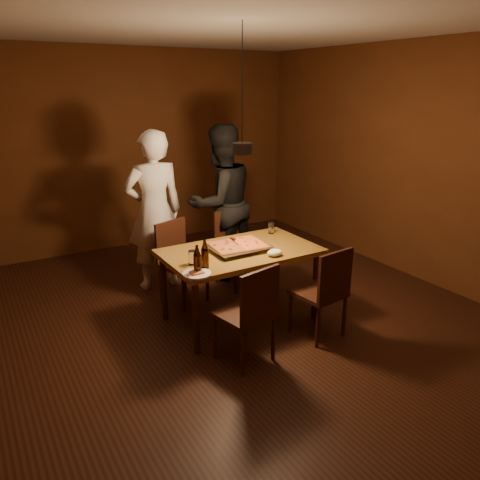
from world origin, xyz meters
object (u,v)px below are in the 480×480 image
chair_near_right (326,285)px  diner_white (154,211)px  chair_near_left (251,307)px  plate_slice (197,274)px  dining_table (240,257)px  beer_bottle_b (205,254)px  pendant_lamp (242,147)px  chair_far_left (178,254)px  pizza_tray (238,248)px  diner_dark (221,203)px  beer_bottle_a (197,259)px  chair_far_right (235,241)px

chair_near_right → diner_white: size_ratio=0.26×
chair_near_left → plate_slice: bearing=116.6°
dining_table → chair_near_right: 0.89m
beer_bottle_b → diner_white: bearing=86.1°
dining_table → plate_slice: plate_slice is taller
chair_near_left → plate_slice: (-0.30, 0.39, 0.22)m
chair_near_left → pendant_lamp: pendant_lamp is taller
dining_table → beer_bottle_b: beer_bottle_b is taller
chair_far_left → pizza_tray: (0.33, -0.74, 0.24)m
chair_far_left → diner_white: (-0.06, 0.48, 0.38)m
chair_near_right → plate_slice: bearing=155.1°
chair_near_left → beer_bottle_b: (-0.17, 0.49, 0.34)m
pendant_lamp → dining_table: bearing=68.2°
chair_near_left → beer_bottle_b: beer_bottle_b is taller
pizza_tray → diner_dark: size_ratio=0.29×
pizza_tray → diner_white: bearing=102.2°
beer_bottle_a → plate_slice: bearing=-124.8°
chair_far_right → plate_slice: (-1.06, -1.18, 0.22)m
chair_near_left → diner_dark: size_ratio=0.27×
chair_far_left → beer_bottle_a: size_ratio=2.11×
dining_table → pendant_lamp: bearing=-111.8°
diner_white → chair_near_left: bearing=95.9°
plate_slice → pendant_lamp: (0.60, 0.25, 1.00)m
beer_bottle_b → diner_white: (0.10, 1.47, 0.04)m
beer_bottle_b → pendant_lamp: pendant_lamp is taller
diner_dark → chair_far_left: bearing=17.8°
dining_table → chair_far_left: 0.83m
chair_near_left → diner_white: bearing=80.5°
diner_dark → pendant_lamp: pendant_lamp is taller
beer_bottle_a → chair_near_right: bearing=-20.1°
pizza_tray → beer_bottle_b: size_ratio=2.12×
diner_white → diner_dark: (0.81, -0.10, 0.01)m
dining_table → chair_near_right: (0.48, -0.73, -0.14)m
chair_near_left → diner_dark: 2.04m
diner_white → dining_table: bearing=112.5°
diner_white → chair_far_right: bearing=158.5°
diner_white → beer_bottle_a: bearing=86.2°
beer_bottle_b → pizza_tray: bearing=27.8°
chair_far_left → beer_bottle_b: beer_bottle_b is taller
chair_far_right → pendant_lamp: bearing=59.0°
chair_near_left → beer_bottle_a: beer_bottle_a is taller
chair_near_left → beer_bottle_b: 0.62m
dining_table → diner_white: (-0.41, 1.22, 0.24)m
chair_near_right → diner_dark: size_ratio=0.26×
chair_far_right → chair_near_left: 1.74m
chair_far_left → beer_bottle_a: beer_bottle_a is taller
diner_dark → dining_table: bearing=61.5°
beer_bottle_a → diner_white: size_ratio=0.14×
beer_bottle_a → chair_far_right: bearing=48.0°
chair_near_left → beer_bottle_b: size_ratio=1.91×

